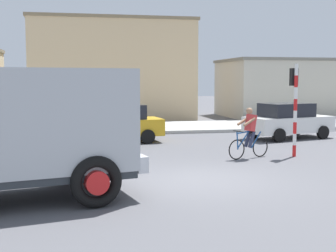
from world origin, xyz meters
TOP-DOWN VIEW (x-y plane):
  - ground_plane at (0.00, 0.00)m, footprint 120.00×120.00m
  - sidewalk_far at (0.00, 12.81)m, footprint 80.00×5.00m
  - truck_foreground at (-4.80, -1.34)m, footprint 5.81×3.65m
  - cyclist at (2.39, 2.91)m, footprint 1.64×0.72m
  - traffic_light_pole at (4.06, 3.01)m, footprint 0.24×0.43m
  - car_red_near at (-1.70, 7.83)m, footprint 4.16×2.20m
  - car_white_mid at (6.07, 7.57)m, footprint 4.30×2.66m
  - pedestrian_near_kerb at (-3.81, 7.94)m, footprint 0.34×0.22m
  - building_mid_block at (-0.82, 19.82)m, footprint 10.82×5.23m
  - building_corner_right at (12.07, 19.51)m, footprint 9.82×6.42m

SIDE VIEW (x-z plane):
  - ground_plane at x=0.00m, z-range 0.00..0.00m
  - sidewalk_far at x=0.00m, z-range 0.00..0.16m
  - car_red_near at x=-1.70m, z-range 0.02..1.62m
  - car_white_mid at x=6.07m, z-range 0.02..1.62m
  - pedestrian_near_kerb at x=-3.81m, z-range 0.04..1.66m
  - cyclist at x=2.39m, z-range 0.00..1.72m
  - truck_foreground at x=-4.80m, z-range 0.22..3.12m
  - building_corner_right at x=12.07m, z-range 0.00..4.10m
  - traffic_light_pole at x=4.06m, z-range 0.47..3.67m
  - building_mid_block at x=-0.82m, z-range 0.00..6.64m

